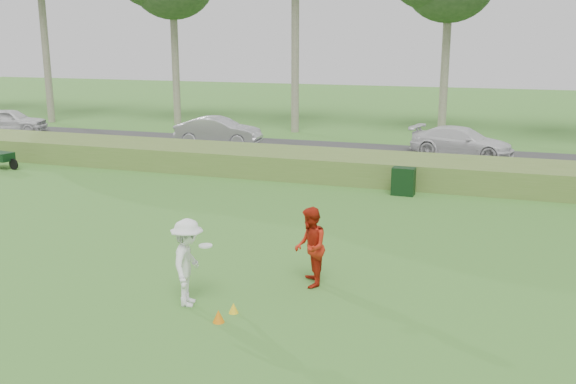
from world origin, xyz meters
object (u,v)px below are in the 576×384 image
(cone_yellow, at_px, (234,308))
(cone_orange, at_px, (218,316))
(player_white, at_px, (188,263))
(car_mid, at_px, (218,131))
(player_red, at_px, (310,247))
(car_left, at_px, (10,120))
(car_right, at_px, (462,142))
(utility_cabinet, at_px, (403,181))

(cone_yellow, bearing_deg, cone_orange, -102.11)
(player_white, height_order, car_mid, player_white)
(cone_orange, relative_size, car_mid, 0.06)
(player_red, bearing_deg, car_left, -145.76)
(player_white, height_order, player_red, player_white)
(car_mid, relative_size, car_right, 0.93)
(cone_yellow, relative_size, car_mid, 0.05)
(player_white, distance_m, car_left, 27.20)
(player_red, height_order, car_left, player_red)
(player_red, height_order, cone_yellow, player_red)
(car_left, distance_m, car_right, 24.41)
(cone_orange, height_order, car_left, car_left)
(car_mid, bearing_deg, player_white, -162.21)
(player_white, height_order, car_left, player_white)
(cone_yellow, distance_m, car_right, 18.84)
(car_left, bearing_deg, cone_yellow, -148.22)
(utility_cabinet, bearing_deg, car_mid, 146.82)
(car_left, relative_size, car_mid, 0.94)
(player_red, xyz_separation_m, cone_yellow, (-1.00, -1.87, -0.76))
(player_red, bearing_deg, player_white, -68.44)
(cone_yellow, xyz_separation_m, utility_cabinet, (1.65, 10.75, 0.37))
(car_mid, bearing_deg, cone_yellow, -159.63)
(car_left, bearing_deg, cone_orange, -149.09)
(car_left, bearing_deg, car_mid, -108.86)
(player_white, height_order, cone_orange, player_white)
(player_red, relative_size, cone_orange, 7.00)
(utility_cabinet, distance_m, car_left, 24.18)
(player_red, xyz_separation_m, cone_orange, (-1.10, -2.35, -0.74))
(player_red, height_order, car_right, player_red)
(player_white, bearing_deg, cone_yellow, -109.49)
(utility_cabinet, bearing_deg, player_red, -92.27)
(player_red, bearing_deg, cone_yellow, -47.87)
(cone_orange, relative_size, cone_yellow, 1.17)
(car_mid, bearing_deg, player_red, -154.39)
(cone_yellow, relative_size, utility_cabinet, 0.22)
(player_white, bearing_deg, utility_cabinet, -27.74)
(player_white, distance_m, car_right, 18.92)
(cone_yellow, distance_m, car_mid, 19.86)
(player_white, relative_size, cone_yellow, 8.42)
(cone_yellow, bearing_deg, car_left, 139.73)
(player_white, bearing_deg, cone_orange, -136.16)
(player_red, bearing_deg, car_mid, -169.02)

